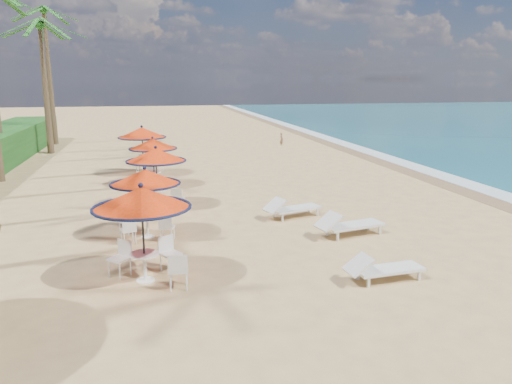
{
  "coord_description": "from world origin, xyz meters",
  "views": [
    {
      "loc": [
        -4.88,
        -11.73,
        4.71
      ],
      "look_at": [
        -1.61,
        3.35,
        1.2
      ],
      "focal_mm": 35.0,
      "sensor_mm": 36.0,
      "label": 1
    }
  ],
  "objects_px": {
    "station_2": "(156,163)",
    "station_0": "(144,210)",
    "lounger_near": "(382,268)",
    "station_1": "(144,186)",
    "station_3": "(152,150)",
    "station_4": "(143,138)",
    "lounger_mid": "(348,224)",
    "lounger_far": "(291,208)"
  },
  "relations": [
    {
      "from": "station_2",
      "to": "station_0",
      "type": "bearing_deg",
      "value": -93.46
    },
    {
      "from": "lounger_near",
      "to": "station_1",
      "type": "bearing_deg",
      "value": 134.36
    },
    {
      "from": "station_1",
      "to": "station_3",
      "type": "height_order",
      "value": "station_3"
    },
    {
      "from": "station_4",
      "to": "station_0",
      "type": "bearing_deg",
      "value": -89.77
    },
    {
      "from": "station_4",
      "to": "station_2",
      "type": "bearing_deg",
      "value": -86.02
    },
    {
      "from": "station_1",
      "to": "lounger_near",
      "type": "height_order",
      "value": "station_1"
    },
    {
      "from": "lounger_near",
      "to": "lounger_mid",
      "type": "distance_m",
      "value": 3.51
    },
    {
      "from": "station_1",
      "to": "station_4",
      "type": "bearing_deg",
      "value": 90.29
    },
    {
      "from": "station_4",
      "to": "lounger_near",
      "type": "xyz_separation_m",
      "value": [
        5.51,
        -15.2,
        -1.49
      ]
    },
    {
      "from": "station_3",
      "to": "lounger_far",
      "type": "bearing_deg",
      "value": -54.1
    },
    {
      "from": "station_0",
      "to": "lounger_mid",
      "type": "xyz_separation_m",
      "value": [
        6.02,
        2.26,
        -1.38
      ]
    },
    {
      "from": "station_3",
      "to": "lounger_near",
      "type": "xyz_separation_m",
      "value": [
        5.14,
        -12.16,
        -1.31
      ]
    },
    {
      "from": "station_0",
      "to": "station_1",
      "type": "height_order",
      "value": "station_0"
    },
    {
      "from": "station_3",
      "to": "lounger_near",
      "type": "relative_size",
      "value": 1.12
    },
    {
      "from": "lounger_mid",
      "to": "station_3",
      "type": "bearing_deg",
      "value": 110.46
    },
    {
      "from": "station_4",
      "to": "lounger_far",
      "type": "relative_size",
      "value": 1.13
    },
    {
      "from": "station_1",
      "to": "station_2",
      "type": "height_order",
      "value": "station_2"
    },
    {
      "from": "station_2",
      "to": "lounger_mid",
      "type": "relative_size",
      "value": 1.01
    },
    {
      "from": "station_3",
      "to": "lounger_far",
      "type": "distance_m",
      "value": 7.93
    },
    {
      "from": "station_3",
      "to": "lounger_far",
      "type": "relative_size",
      "value": 1.02
    },
    {
      "from": "station_1",
      "to": "station_4",
      "type": "height_order",
      "value": "station_4"
    },
    {
      "from": "station_2",
      "to": "station_3",
      "type": "height_order",
      "value": "station_2"
    },
    {
      "from": "station_0",
      "to": "lounger_mid",
      "type": "height_order",
      "value": "station_0"
    },
    {
      "from": "station_2",
      "to": "station_3",
      "type": "relative_size",
      "value": 1.04
    },
    {
      "from": "station_1",
      "to": "lounger_near",
      "type": "xyz_separation_m",
      "value": [
        5.45,
        -4.6,
        -1.28
      ]
    },
    {
      "from": "station_2",
      "to": "lounger_near",
      "type": "relative_size",
      "value": 1.17
    },
    {
      "from": "lounger_mid",
      "to": "lounger_far",
      "type": "height_order",
      "value": "lounger_mid"
    },
    {
      "from": "lounger_mid",
      "to": "lounger_far",
      "type": "bearing_deg",
      "value": 102.62
    },
    {
      "from": "station_2",
      "to": "lounger_far",
      "type": "relative_size",
      "value": 1.06
    },
    {
      "from": "station_0",
      "to": "lounger_far",
      "type": "distance_m",
      "value": 6.88
    },
    {
      "from": "lounger_near",
      "to": "lounger_far",
      "type": "xyz_separation_m",
      "value": [
        -0.55,
        5.82,
        0.03
      ]
    },
    {
      "from": "station_2",
      "to": "lounger_mid",
      "type": "bearing_deg",
      "value": -40.63
    },
    {
      "from": "lounger_near",
      "to": "station_0",
      "type": "bearing_deg",
      "value": 162.06
    },
    {
      "from": "station_2",
      "to": "lounger_mid",
      "type": "height_order",
      "value": "station_2"
    },
    {
      "from": "station_3",
      "to": "lounger_mid",
      "type": "xyz_separation_m",
      "value": [
        5.71,
        -8.7,
        -1.26
      ]
    },
    {
      "from": "lounger_near",
      "to": "lounger_far",
      "type": "height_order",
      "value": "lounger_far"
    },
    {
      "from": "lounger_far",
      "to": "lounger_mid",
      "type": "bearing_deg",
      "value": -82.36
    },
    {
      "from": "lounger_mid",
      "to": "lounger_far",
      "type": "distance_m",
      "value": 2.61
    },
    {
      "from": "station_4",
      "to": "station_3",
      "type": "bearing_deg",
      "value": -83.15
    },
    {
      "from": "station_2",
      "to": "station_1",
      "type": "bearing_deg",
      "value": -96.69
    },
    {
      "from": "station_2",
      "to": "lounger_far",
      "type": "xyz_separation_m",
      "value": [
        4.47,
        -2.44,
        -1.35
      ]
    },
    {
      "from": "station_0",
      "to": "lounger_mid",
      "type": "distance_m",
      "value": 6.58
    }
  ]
}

